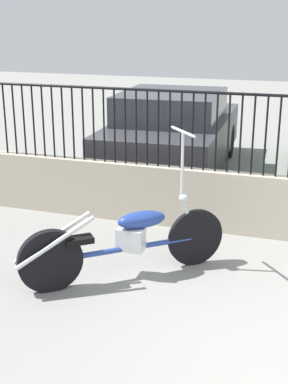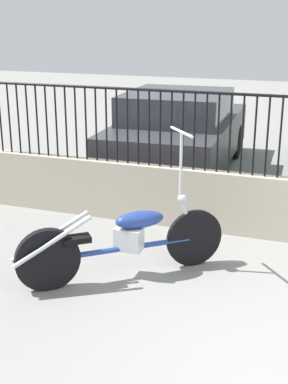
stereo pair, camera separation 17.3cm
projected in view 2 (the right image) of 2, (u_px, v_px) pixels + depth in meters
motorcycle_blue at (116, 241)px, 5.52m from camera, size 1.82×1.56×1.54m
car_dark_grey at (178, 132)px, 9.32m from camera, size 2.04×4.04×1.42m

